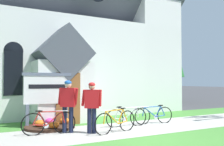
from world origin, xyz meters
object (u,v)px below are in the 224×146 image
Objects in this scene: cyclist_in_white_jersey at (92,103)px; roadside_conifer at (166,41)px; bicycle_silver at (116,122)px; bicycle_blue at (49,123)px; bicycle_white at (154,115)px; cyclist_in_yellow_jersey at (68,101)px; bicycle_green at (127,117)px; church_sign at (47,91)px.

roadside_conifer reaches higher than cyclist_in_white_jersey.
bicycle_silver is 2.23m from bicycle_blue.
bicycle_white is 3.19m from cyclist_in_white_jersey.
cyclist_in_yellow_jersey is 0.21× the size of roadside_conifer.
bicycle_green is at bearing 1.79° from cyclist_in_yellow_jersey.
bicycle_green is at bearing 1.44° from bicycle_blue.
roadside_conifer is (9.35, 8.77, 4.96)m from bicycle_green.
cyclist_in_yellow_jersey is at bearing -77.44° from church_sign.
roadside_conifer is (12.38, 8.84, 4.95)m from bicycle_blue.
roadside_conifer is (11.06, 9.34, 4.32)m from cyclist_in_white_jersey.
bicycle_white is at bearing 1.87° from bicycle_green.
roadside_conifer is at bearing 47.48° from bicycle_white.
cyclist_in_white_jersey is (1.01, -2.02, -0.37)m from church_sign.
cyclist_in_white_jersey reaches higher than bicycle_silver.
cyclist_in_white_jersey is at bearing -20.49° from bicycle_blue.
bicycle_blue is 0.21× the size of roadside_conifer.
cyclist_in_white_jersey is 0.83m from cyclist_in_yellow_jersey.
bicycle_green is 3.03m from bicycle_blue.
bicycle_green is at bearing 42.33° from bicycle_silver.
roadside_conifer reaches higher than church_sign.
bicycle_green is at bearing -136.84° from roadside_conifer.
bicycle_silver reaches higher than bicycle_green.
bicycle_white is 1.00× the size of cyclist_in_white_jersey.
bicycle_silver is 1.01× the size of bicycle_blue.
cyclist_in_white_jersey is at bearing -161.61° from bicycle_green.
church_sign is 1.21× the size of bicycle_white.
bicycle_green is 0.20× the size of roadside_conifer.
roadside_conifer reaches higher than bicycle_silver.
bicycle_blue reaches higher than bicycle_white.
cyclist_in_white_jersey reaches higher than bicycle_green.
bicycle_green reaches higher than bicycle_white.
church_sign reaches higher than bicycle_silver.
cyclist_in_yellow_jersey reaches higher than cyclist_in_white_jersey.
bicycle_white is 12.84m from roadside_conifer.
bicycle_white is 4.38m from bicycle_blue.
church_sign reaches higher than bicycle_blue.
bicycle_white is 3.80m from cyclist_in_yellow_jersey.
bicycle_silver reaches higher than bicycle_white.
cyclist_in_yellow_jersey is (-3.73, -0.12, 0.70)m from bicycle_white.
bicycle_silver reaches higher than bicycle_blue.
cyclist_in_yellow_jersey is (0.34, -1.52, -0.32)m from church_sign.
church_sign is at bearing -148.76° from roadside_conifer.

